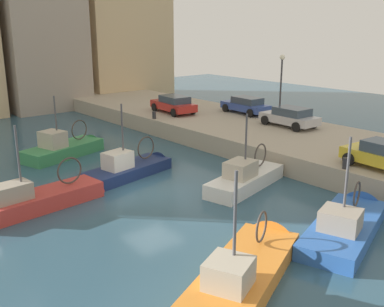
{
  "coord_description": "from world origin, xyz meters",
  "views": [
    {
      "loc": [
        -11.82,
        -17.13,
        7.94
      ],
      "look_at": [
        3.38,
        0.89,
        1.2
      ],
      "focal_mm": 42.01,
      "sensor_mm": 36.0,
      "label": 1
    }
  ],
  "objects_px": {
    "fishing_boat_red": "(45,204)",
    "fishing_boat_green": "(68,153)",
    "fishing_boat_blue": "(347,229)",
    "parked_car_blue": "(246,105)",
    "fishing_boat_navy": "(133,172)",
    "parked_car_silver": "(290,117)",
    "mooring_bollard_south": "(345,163)",
    "fishing_boat_orange": "(248,273)",
    "parked_car_yellow": "(384,155)",
    "mooring_bollard_mid": "(154,115)",
    "parked_car_red": "(174,104)",
    "quay_streetlamp": "(281,78)",
    "fishing_boat_white": "(248,183)"
  },
  "relations": [
    {
      "from": "parked_car_silver",
      "to": "mooring_bollard_south",
      "type": "bearing_deg",
      "value": -125.84
    },
    {
      "from": "fishing_boat_navy",
      "to": "quay_streetlamp",
      "type": "height_order",
      "value": "quay_streetlamp"
    },
    {
      "from": "fishing_boat_white",
      "to": "fishing_boat_navy",
      "type": "height_order",
      "value": "fishing_boat_navy"
    },
    {
      "from": "fishing_boat_blue",
      "to": "mooring_bollard_mid",
      "type": "height_order",
      "value": "fishing_boat_blue"
    },
    {
      "from": "fishing_boat_blue",
      "to": "parked_car_blue",
      "type": "xyz_separation_m",
      "value": [
        10.67,
        15.63,
        1.78
      ]
    },
    {
      "from": "mooring_bollard_mid",
      "to": "fishing_boat_green",
      "type": "bearing_deg",
      "value": -171.91
    },
    {
      "from": "fishing_boat_red",
      "to": "fishing_boat_white",
      "type": "height_order",
      "value": "fishing_boat_red"
    },
    {
      "from": "fishing_boat_orange",
      "to": "parked_car_silver",
      "type": "height_order",
      "value": "fishing_boat_orange"
    },
    {
      "from": "fishing_boat_white",
      "to": "parked_car_red",
      "type": "relative_size",
      "value": 1.41
    },
    {
      "from": "fishing_boat_green",
      "to": "parked_car_red",
      "type": "bearing_deg",
      "value": 11.21
    },
    {
      "from": "parked_car_yellow",
      "to": "quay_streetlamp",
      "type": "height_order",
      "value": "quay_streetlamp"
    },
    {
      "from": "fishing_boat_navy",
      "to": "quay_streetlamp",
      "type": "relative_size",
      "value": 1.28
    },
    {
      "from": "fishing_boat_navy",
      "to": "parked_car_yellow",
      "type": "relative_size",
      "value": 1.54
    },
    {
      "from": "fishing_boat_navy",
      "to": "parked_car_blue",
      "type": "relative_size",
      "value": 1.47
    },
    {
      "from": "fishing_boat_orange",
      "to": "parked_car_blue",
      "type": "bearing_deg",
      "value": 43.59
    },
    {
      "from": "parked_car_blue",
      "to": "parked_car_yellow",
      "type": "xyz_separation_m",
      "value": [
        -5.46,
        -14.26,
        0.02
      ]
    },
    {
      "from": "fishing_boat_white",
      "to": "quay_streetlamp",
      "type": "height_order",
      "value": "quay_streetlamp"
    },
    {
      "from": "mooring_bollard_mid",
      "to": "parked_car_red",
      "type": "bearing_deg",
      "value": 19.88
    },
    {
      "from": "fishing_boat_blue",
      "to": "parked_car_blue",
      "type": "height_order",
      "value": "fishing_boat_blue"
    },
    {
      "from": "fishing_boat_navy",
      "to": "parked_car_red",
      "type": "xyz_separation_m",
      "value": [
        9.06,
        7.94,
        1.78
      ]
    },
    {
      "from": "fishing_boat_red",
      "to": "fishing_boat_green",
      "type": "bearing_deg",
      "value": 58.22
    },
    {
      "from": "parked_car_blue",
      "to": "fishing_boat_red",
      "type": "bearing_deg",
      "value": -164.08
    },
    {
      "from": "fishing_boat_blue",
      "to": "parked_car_red",
      "type": "height_order",
      "value": "fishing_boat_blue"
    },
    {
      "from": "mooring_bollard_mid",
      "to": "fishing_boat_navy",
      "type": "bearing_deg",
      "value": -132.77
    },
    {
      "from": "fishing_boat_white",
      "to": "fishing_boat_orange",
      "type": "distance_m",
      "value": 8.67
    },
    {
      "from": "fishing_boat_orange",
      "to": "parked_car_yellow",
      "type": "xyz_separation_m",
      "value": [
        10.65,
        1.07,
        1.81
      ]
    },
    {
      "from": "fishing_boat_orange",
      "to": "quay_streetlamp",
      "type": "height_order",
      "value": "quay_streetlamp"
    },
    {
      "from": "fishing_boat_green",
      "to": "fishing_boat_white",
      "type": "relative_size",
      "value": 1.01
    },
    {
      "from": "parked_car_red",
      "to": "mooring_bollard_mid",
      "type": "height_order",
      "value": "parked_car_red"
    },
    {
      "from": "fishing_boat_green",
      "to": "quay_streetlamp",
      "type": "distance_m",
      "value": 15.2
    },
    {
      "from": "fishing_boat_blue",
      "to": "parked_car_silver",
      "type": "relative_size",
      "value": 1.7
    },
    {
      "from": "fishing_boat_navy",
      "to": "parked_car_silver",
      "type": "distance_m",
      "value": 12.27
    },
    {
      "from": "fishing_boat_orange",
      "to": "mooring_bollard_mid",
      "type": "bearing_deg",
      "value": 63.02
    },
    {
      "from": "fishing_boat_green",
      "to": "quay_streetlamp",
      "type": "bearing_deg",
      "value": -25.14
    },
    {
      "from": "fishing_boat_green",
      "to": "fishing_boat_red",
      "type": "relative_size",
      "value": 0.93
    },
    {
      "from": "fishing_boat_green",
      "to": "mooring_bollard_mid",
      "type": "xyz_separation_m",
      "value": [
        7.55,
        1.07,
        1.34
      ]
    },
    {
      "from": "fishing_boat_orange",
      "to": "fishing_boat_white",
      "type": "bearing_deg",
      "value": 42.88
    },
    {
      "from": "parked_car_silver",
      "to": "parked_car_yellow",
      "type": "distance_m",
      "value": 9.94
    },
    {
      "from": "fishing_boat_green",
      "to": "fishing_boat_red",
      "type": "distance_m",
      "value": 8.56
    },
    {
      "from": "fishing_boat_blue",
      "to": "mooring_bollard_mid",
      "type": "xyz_separation_m",
      "value": [
        3.88,
        18.6,
        1.37
      ]
    },
    {
      "from": "fishing_boat_white",
      "to": "fishing_boat_blue",
      "type": "bearing_deg",
      "value": -98.36
    },
    {
      "from": "parked_car_blue",
      "to": "mooring_bollard_mid",
      "type": "height_order",
      "value": "parked_car_blue"
    },
    {
      "from": "fishing_boat_red",
      "to": "fishing_boat_navy",
      "type": "relative_size",
      "value": 1.09
    },
    {
      "from": "fishing_boat_green",
      "to": "mooring_bollard_mid",
      "type": "bearing_deg",
      "value": 8.09
    },
    {
      "from": "fishing_boat_orange",
      "to": "parked_car_red",
      "type": "distance_m",
      "value": 22.7
    },
    {
      "from": "fishing_boat_blue",
      "to": "parked_car_yellow",
      "type": "xyz_separation_m",
      "value": [
        5.21,
        1.37,
        1.81
      ]
    },
    {
      "from": "parked_car_red",
      "to": "parked_car_yellow",
      "type": "bearing_deg",
      "value": -93.95
    },
    {
      "from": "fishing_boat_red",
      "to": "parked_car_silver",
      "type": "xyz_separation_m",
      "value": [
        17.65,
        0.09,
        1.78
      ]
    },
    {
      "from": "fishing_boat_green",
      "to": "fishing_boat_white",
      "type": "distance_m",
      "value": 12.23
    },
    {
      "from": "fishing_boat_red",
      "to": "fishing_boat_navy",
      "type": "xyz_separation_m",
      "value": [
        5.58,
        1.34,
        0.02
      ]
    }
  ]
}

